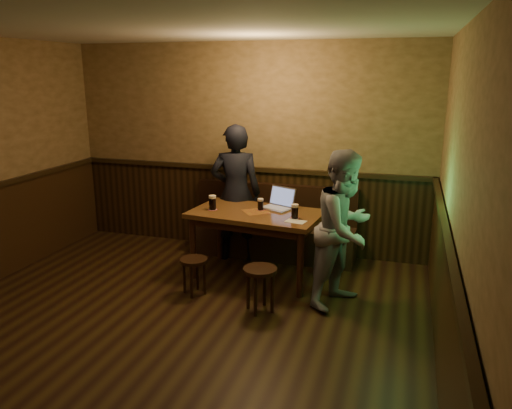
{
  "coord_description": "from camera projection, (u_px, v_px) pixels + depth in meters",
  "views": [
    {
      "loc": [
        2.11,
        -3.42,
        2.41
      ],
      "look_at": [
        0.47,
        1.89,
        0.93
      ],
      "focal_mm": 35.0,
      "sensor_mm": 36.0,
      "label": 1
    }
  ],
  "objects": [
    {
      "name": "stool_left",
      "position": [
        194.0,
        266.0,
        5.52
      ],
      "size": [
        0.34,
        0.34,
        0.42
      ],
      "rotation": [
        0.0,
        0.0,
        0.13
      ],
      "color": "black",
      "rests_on": "ground"
    },
    {
      "name": "pint_right",
      "position": [
        295.0,
        211.0,
        5.59
      ],
      "size": [
        0.11,
        0.11,
        0.17
      ],
      "color": "maroon",
      "rests_on": "pub_table"
    },
    {
      "name": "pub_table",
      "position": [
        256.0,
        220.0,
        5.91
      ],
      "size": [
        1.6,
        1.03,
        0.82
      ],
      "rotation": [
        0.0,
        0.0,
        -0.11
      ],
      "color": "#573318",
      "rests_on": "ground"
    },
    {
      "name": "laptop",
      "position": [
        279.0,
        203.0,
        6.01
      ],
      "size": [
        0.44,
        0.4,
        0.25
      ],
      "rotation": [
        0.0,
        0.0,
        -0.4
      ],
      "color": "silver",
      "rests_on": "pub_table"
    },
    {
      "name": "person_suit",
      "position": [
        236.0,
        193.0,
        6.44
      ],
      "size": [
        0.74,
        0.58,
        1.78
      ],
      "primitive_type": "imported",
      "rotation": [
        0.0,
        0.0,
        3.4
      ],
      "color": "black",
      "rests_on": "ground"
    },
    {
      "name": "menu",
      "position": [
        296.0,
        221.0,
        5.49
      ],
      "size": [
        0.24,
        0.19,
        0.0
      ],
      "primitive_type": "cube",
      "rotation": [
        0.0,
        0.0,
        -0.19
      ],
      "color": "silver",
      "rests_on": "pub_table"
    },
    {
      "name": "room",
      "position": [
        146.0,
        218.0,
        4.27
      ],
      "size": [
        5.04,
        6.04,
        2.84
      ],
      "color": "black",
      "rests_on": "ground"
    },
    {
      "name": "person_grey",
      "position": [
        345.0,
        229.0,
        5.17
      ],
      "size": [
        0.92,
        1.0,
        1.66
      ],
      "primitive_type": "imported",
      "rotation": [
        0.0,
        0.0,
        1.11
      ],
      "color": "gray",
      "rests_on": "ground"
    },
    {
      "name": "stool_right",
      "position": [
        260.0,
        277.0,
        5.11
      ],
      "size": [
        0.37,
        0.37,
        0.47
      ],
      "rotation": [
        0.0,
        0.0,
        -0.07
      ],
      "color": "black",
      "rests_on": "ground"
    },
    {
      "name": "pint_left",
      "position": [
        212.0,
        203.0,
        5.94
      ],
      "size": [
        0.11,
        0.11,
        0.18
      ],
      "color": "maroon",
      "rests_on": "pub_table"
    },
    {
      "name": "pint_mid",
      "position": [
        261.0,
        204.0,
        5.93
      ],
      "size": [
        0.09,
        0.09,
        0.14
      ],
      "color": "maroon",
      "rests_on": "pub_table"
    },
    {
      "name": "bench",
      "position": [
        273.0,
        233.0,
        6.7
      ],
      "size": [
        2.2,
        0.5,
        0.95
      ],
      "color": "black",
      "rests_on": "ground"
    }
  ]
}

